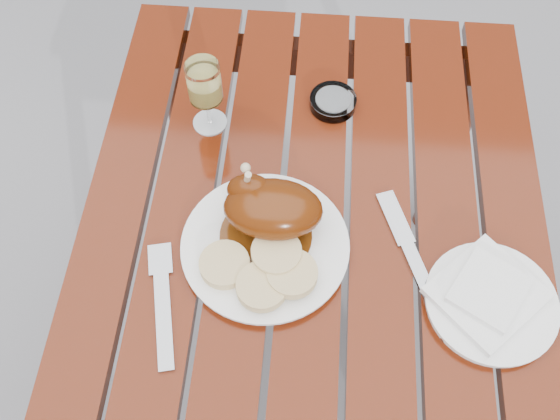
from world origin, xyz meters
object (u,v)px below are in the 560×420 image
object	(u,v)px
wine_glass	(206,96)
table	(303,341)
side_plate	(491,303)
dinner_plate	(265,246)
ashtray	(333,102)

from	to	relation	value
wine_glass	table	bearing A→B (deg)	-54.08
wine_glass	side_plate	bearing A→B (deg)	-33.89
table	dinner_plate	bearing A→B (deg)	162.10
side_plate	table	bearing A→B (deg)	170.68
table	wine_glass	world-z (taller)	wine_glass
table	ashtray	xyz separation A→B (m)	(0.02, 0.35, 0.39)
wine_glass	dinner_plate	bearing A→B (deg)	-63.59
wine_glass	side_plate	world-z (taller)	wine_glass
side_plate	ashtray	distance (m)	0.47
dinner_plate	side_plate	xyz separation A→B (m)	(0.37, -0.07, -0.00)
table	side_plate	bearing A→B (deg)	-9.32
wine_glass	side_plate	xyz separation A→B (m)	(0.49, -0.33, -0.07)
wine_glass	ashtray	bearing A→B (deg)	14.75
side_plate	dinner_plate	bearing A→B (deg)	168.81
wine_glass	side_plate	distance (m)	0.60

